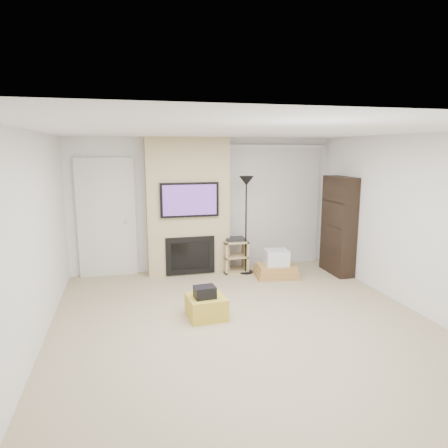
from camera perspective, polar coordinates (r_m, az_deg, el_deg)
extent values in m
cube|color=tan|center=(5.39, 3.20, -14.44)|extent=(5.00, 5.50, 0.00)
cube|color=white|center=(4.89, 3.51, 13.15)|extent=(5.00, 5.50, 0.00)
cube|color=white|center=(7.63, -2.83, 2.82)|extent=(5.00, 0.00, 2.50)
cube|color=white|center=(2.62, 22.09, -13.40)|extent=(5.00, 0.00, 2.50)
cube|color=white|center=(4.88, -25.93, -2.67)|extent=(0.00, 5.50, 2.50)
cube|color=white|center=(6.21, 25.95, -0.04)|extent=(0.00, 5.50, 2.50)
cube|color=silver|center=(5.78, 4.94, 12.71)|extent=(0.35, 0.18, 0.01)
cube|color=gold|center=(5.61, -2.55, -11.72)|extent=(0.53, 0.53, 0.30)
cube|color=black|center=(5.49, -2.76, -9.68)|extent=(0.30, 0.24, 0.16)
cube|color=tan|center=(7.37, -5.20, 2.52)|extent=(1.50, 0.40, 2.50)
cube|color=black|center=(7.12, -4.93, 3.46)|extent=(1.05, 0.06, 0.62)
cube|color=#472769|center=(7.09, -4.89, 3.43)|extent=(0.96, 0.00, 0.54)
cube|color=black|center=(7.34, -4.83, -4.52)|extent=(0.90, 0.04, 0.70)
cube|color=black|center=(7.32, -4.80, -4.56)|extent=(0.70, 0.02, 0.50)
cube|color=silver|center=(7.48, -16.41, 0.85)|extent=(1.02, 0.08, 2.14)
cube|color=beige|center=(7.50, -16.39, 0.52)|extent=(0.90, 0.05, 2.05)
cylinder|color=silver|center=(7.44, -13.78, 0.38)|extent=(0.07, 0.06, 0.07)
cube|color=silver|center=(7.89, 7.39, 10.87)|extent=(1.98, 0.10, 0.08)
cube|color=silver|center=(7.98, 7.16, 2.34)|extent=(1.90, 0.03, 2.29)
cylinder|color=black|center=(7.57, 3.08, -6.83)|extent=(0.27, 0.27, 0.03)
cylinder|color=black|center=(7.36, 3.15, -0.53)|extent=(0.03, 0.03, 1.69)
cone|color=black|center=(7.24, 3.22, 6.17)|extent=(0.27, 0.27, 0.17)
cube|color=tan|center=(7.51, 0.05, -4.69)|extent=(0.04, 0.38, 0.60)
cube|color=tan|center=(7.62, 3.05, -4.49)|extent=(0.04, 0.38, 0.60)
cube|color=tan|center=(7.64, 1.55, -6.66)|extent=(0.45, 0.38, 0.03)
cube|color=tan|center=(7.56, 1.56, -4.59)|extent=(0.45, 0.38, 0.03)
cube|color=tan|center=(7.49, 1.57, -2.49)|extent=(0.45, 0.38, 0.03)
cube|color=black|center=(7.48, 1.58, -2.15)|extent=(0.35, 0.25, 0.06)
cube|color=#B48445|center=(7.38, 7.46, -7.16)|extent=(0.80, 0.64, 0.08)
cube|color=#B48445|center=(7.36, 7.47, -6.59)|extent=(0.76, 0.60, 0.07)
cube|color=#B48445|center=(7.34, 7.49, -6.05)|extent=(0.72, 0.56, 0.07)
cube|color=silver|center=(7.29, 7.52, -4.75)|extent=(0.45, 0.41, 0.27)
cube|color=black|center=(7.65, 16.06, -0.21)|extent=(0.30, 0.80, 1.80)
cube|color=black|center=(7.74, 15.76, -3.49)|extent=(0.26, 0.72, 0.02)
cube|color=black|center=(7.64, 15.93, -0.22)|extent=(0.26, 0.72, 0.02)
cube|color=black|center=(7.57, 16.10, 3.13)|extent=(0.26, 0.72, 0.02)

